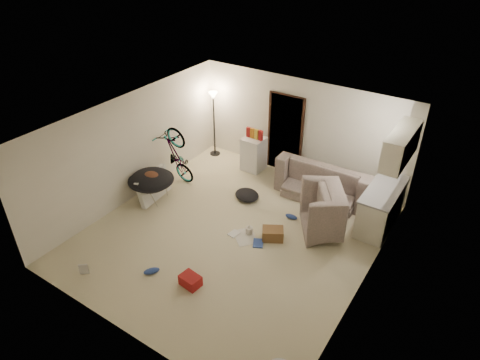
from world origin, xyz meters
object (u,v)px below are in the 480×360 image
Objects in this scene: armchair at (340,216)px; saucer_chair at (152,183)px; sofa at (325,182)px; bicycle at (178,167)px; floor_lamp at (214,110)px; tv_box at (154,186)px; kitchen_counter at (381,208)px; drink_case_a at (273,234)px; juicer at (249,230)px; mini_fridge at (254,154)px; drink_case_b at (190,281)px.

armchair reaches higher than saucer_chair.
bicycle reaches higher than sofa.
bicycle is (0.10, -1.68, -0.89)m from floor_lamp.
tv_box is at bearing -87.75° from floor_lamp.
kitchen_counter is 1.43× the size of saucer_chair.
floor_lamp is 4.10m from drink_case_a.
floor_lamp is at bearing 7.17° from bicycle.
floor_lamp is at bearing 172.34° from kitchen_counter.
mini_fridge is at bearing 119.85° from juicer.
armchair is 4.11m from bicycle.
armchair is at bearing -81.25° from bicycle.
armchair is 3.12m from mini_fridge.
bicycle is 1.80× the size of mini_fridge.
drink_case_a is (1.84, -2.22, -0.32)m from mini_fridge.
drink_case_a is 1.18× the size of drink_case_b.
tv_box is at bearing 152.55° from drink_case_b.
bicycle is 4.40× the size of drink_case_b.
mini_fridge is (-3.50, 0.55, 0.00)m from kitchen_counter.
drink_case_b is at bearing -33.93° from saucer_chair.
drink_case_b is at bearing -40.16° from tv_box.
drink_case_a is at bearing -97.97° from bicycle.
bicycle is at bearing 22.38° from sofa.
mini_fridge is at bearing 64.24° from saucer_chair.
floor_lamp reaches higher than kitchen_counter.
drink_case_a is (3.07, 0.22, -0.21)m from tv_box.
drink_case_b is (1.25, -4.17, -0.34)m from mini_fridge.
mini_fridge is 2.44× the size of drink_case_b.
drink_case_a reaches higher than drink_case_b.
armchair is 3.37m from drink_case_b.
armchair reaches higher than juicer.
mini_fridge reaches higher than sofa.
sofa is 2.52× the size of mini_fridge.
floor_lamp is at bearing 176.99° from mini_fridge.
tv_box reaches higher than sofa.
saucer_chair is at bearing -83.37° from tv_box.
drink_case_b is at bearing -132.50° from bicycle.
kitchen_counter reaches higher than drink_case_b.
tv_box is at bearing 101.91° from saucer_chair.
juicer is at bearing 163.74° from drink_case_a.
floor_lamp is 1.13× the size of bicycle.
saucer_chair is (-4.72, -1.97, 0.00)m from kitchen_counter.
floor_lamp is 1.54× the size of armchair.
floor_lamp is at bearing 128.52° from drink_case_b.
sofa is 2.13× the size of saucer_chair.
kitchen_counter reaches higher than saucer_chair.
bicycle reaches higher than juicer.
armchair is 1.33× the size of mini_fridge.
armchair is at bearing 17.52° from saucer_chair.
juicer is (1.35, -2.34, -0.35)m from mini_fridge.
juicer is at bearing 3.82° from saucer_chair.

